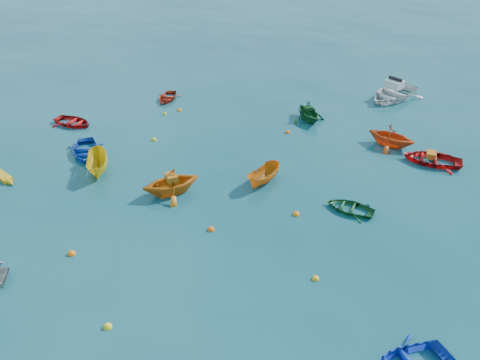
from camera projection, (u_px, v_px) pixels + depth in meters
The scene contains 24 objects.
ground at pixel (184, 233), 22.98m from camera, with size 160.00×160.00×0.00m, color #0B4150.
dinghy_blue_sw at pixel (86, 154), 29.66m from camera, with size 2.30×3.21×0.67m, color #0D34A2.
dinghy_orange_w at pixel (172, 193), 25.90m from camera, with size 2.73×3.17×1.67m, color orange.
sampan_yellow_mid at pixel (99, 171), 27.84m from camera, with size 1.17×3.10×1.20m, color yellow.
dinghy_green_e at pixel (349, 210), 24.57m from camera, with size 1.82×2.54×0.53m, color #135428.
dinghy_red_nw at pixel (73, 125), 33.20m from camera, with size 2.13×2.97×0.62m, color #AD0F0E.
sampan_orange_n at pixel (264, 183), 26.81m from camera, with size 1.03×2.75×1.06m, color orange.
dinghy_green_n at pixel (308, 120), 33.83m from camera, with size 2.42×2.80×1.47m, color #135325.
dinghy_red_ne at pixel (431, 162), 28.73m from camera, with size 2.48×3.46×0.72m, color red.
dinghy_red_far at pixel (167, 99), 37.03m from camera, with size 1.86×2.60×0.54m, color #AA230E.
dinghy_orange_far at pixel (390, 146), 30.55m from camera, with size 2.61×3.03×1.59m, color #D64A14.
motorboat_white at pixel (392, 98), 37.24m from camera, with size 3.57×4.98×1.63m, color silver.
tarp_orange_a at pixel (171, 177), 25.37m from camera, with size 0.73×0.56×0.36m, color #C06713.
tarp_green_b at pixel (308, 108), 33.44m from camera, with size 0.57×0.43×0.27m, color #104117.
tarp_orange_b at pixel (431, 155), 28.47m from camera, with size 0.71×0.54×0.35m, color #C86414.
buoy_or_a at pixel (72, 254), 21.65m from camera, with size 0.38×0.38×0.38m, color orange.
buoy_ye_a at pixel (108, 327), 18.11m from camera, with size 0.34×0.34×0.34m, color yellow.
buoy_or_b at pixel (211, 230), 23.16m from camera, with size 0.35×0.35×0.35m, color #FD610D.
buoy_ye_b at pixel (154, 140), 31.20m from camera, with size 0.36×0.36×0.36m, color yellow.
buoy_or_c at pixel (179, 111), 35.21m from camera, with size 0.34×0.34×0.34m, color orange.
buoy_ye_c at pixel (316, 279), 20.30m from camera, with size 0.33×0.33×0.33m, color gold.
buoy_or_d at pixel (296, 215), 24.23m from camera, with size 0.37×0.37×0.37m, color orange.
buoy_ye_d at pixel (165, 114), 34.70m from camera, with size 0.29×0.29×0.29m, color gold.
buoy_or_e at pixel (288, 133), 32.14m from camera, with size 0.35×0.35×0.35m, color #DB5D0B.
Camera 1 is at (12.15, -13.52, 14.56)m, focal length 35.00 mm.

